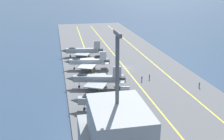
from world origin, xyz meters
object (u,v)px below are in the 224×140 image
Objects in this scene: crew_purple_vest at (142,78)px; crew_green_vest at (199,84)px; parked_jet_nearest at (103,101)px; parked_jet_third at (88,62)px; parked_jet_fourth at (83,51)px; crew_brown_vest at (150,77)px; parked_jet_second at (97,79)px.

crew_green_vest reaches higher than crew_purple_vest.
parked_jet_nearest is 32.82m from parked_jet_third.
parked_jet_fourth is 9.98× the size of crew_purple_vest.
parked_jet_third is 16.78m from parked_jet_fourth.
crew_brown_vest is (-31.32, -17.63, -1.47)m from parked_jet_fourth.
crew_purple_vest is (-15.51, -14.78, -1.69)m from parked_jet_third.
parked_jet_nearest is 8.50× the size of crew_brown_vest.
parked_jet_third is 9.09× the size of crew_green_vest.
crew_brown_vest reaches higher than crew_purple_vest.
parked_jet_fourth reaches higher than crew_purple_vest.
crew_brown_vest is at bearing 51.78° from crew_green_vest.
parked_jet_third is 9.24× the size of crew_purple_vest.
parked_jet_third is at bearing -179.80° from parked_jet_fourth.
crew_brown_vest is 1.03× the size of crew_green_vest.
parked_jet_third is at bearing 50.40° from crew_brown_vest.
parked_jet_fourth is 9.82× the size of crew_green_vest.
crew_brown_vest is 1.05× the size of crew_purple_vest.
crew_purple_vest is at bearing -40.96° from parked_jet_nearest.
crew_green_vest is (-23.92, -29.50, -1.68)m from parked_jet_third.
crew_green_vest is at bearing -119.76° from crew_purple_vest.
parked_jet_second is at bearing -2.66° from parked_jet_nearest.
crew_brown_vest is 2.96m from crew_purple_vest.
parked_jet_second is 29.71m from crew_green_vest.
crew_brown_vest is (18.29, -17.82, -1.44)m from parked_jet_nearest.
parked_jet_fourth reaches higher than crew_brown_vest.
parked_jet_second is at bearing 101.36° from crew_brown_vest.
crew_green_vest is (-5.94, -29.05, -1.73)m from parked_jet_second.
crew_purple_vest is (2.47, -14.34, -1.74)m from parked_jet_second.
crew_purple_vest is at bearing -80.23° from parked_jet_second.
crew_brown_vest is at bearing -129.60° from parked_jet_third.
crew_brown_vest is (3.44, -17.13, -1.70)m from parked_jet_second.
parked_jet_nearest is at bearing 179.57° from parked_jet_third.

